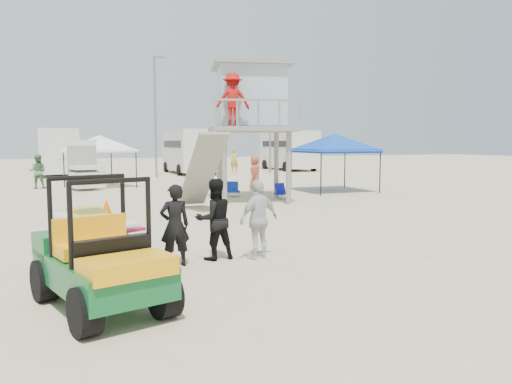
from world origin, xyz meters
name	(u,v)px	position (x,y,z in m)	size (l,w,h in m)	color
ground	(300,298)	(0.00, 0.00, 0.00)	(140.00, 140.00, 0.00)	beige
utility_cart	(99,250)	(-2.82, 0.57, 0.85)	(1.80, 2.63, 1.82)	#0D5826
surf_trailer	(88,224)	(-2.82, 2.90, 0.85)	(1.74, 2.49, 2.09)	black
man_left	(175,225)	(-1.30, 2.60, 0.78)	(0.57, 0.37, 1.55)	black
man_mid	(214,219)	(-0.45, 2.85, 0.81)	(0.78, 0.61, 1.61)	black
man_right	(259,219)	(0.40, 2.60, 0.79)	(0.93, 0.39, 1.59)	silver
lifeguard_tower	(248,101)	(3.78, 11.87, 3.91)	(3.95, 3.95, 5.25)	gray
canopy_blue	(334,137)	(8.96, 14.02, 2.58)	(3.26, 3.26, 3.13)	black
canopy_white_c	(99,138)	(-1.18, 20.20, 2.54)	(3.64, 3.64, 3.09)	black
umbrella_b	(71,171)	(-2.52, 22.06, 0.80)	(1.73, 1.77, 1.59)	#D1D913
cone_near	(106,206)	(-1.83, 10.21, 0.25)	(0.34, 0.34, 0.50)	#EC5207
beach_chair_b	(281,191)	(5.34, 12.16, 0.31)	(0.70, 0.78, 0.64)	#0E139A
beach_chair_c	(233,189)	(3.77, 13.74, 0.31)	(0.68, 0.74, 0.64)	#0F31AA
rv_mid_left	(59,150)	(-3.00, 31.49, 1.80)	(2.65, 6.50, 3.25)	silver
rv_mid_right	(189,149)	(6.00, 29.99, 1.80)	(2.64, 7.00, 3.25)	silver
rv_far_right	(288,149)	(15.00, 31.49, 1.80)	(2.64, 6.60, 3.25)	silver
light_pole_left	(155,117)	(3.00, 27.00, 4.00)	(0.14, 0.14, 8.00)	slate
light_pole_right	(270,120)	(12.00, 28.50, 4.00)	(0.14, 0.14, 8.00)	slate
distant_beachgoers	(109,172)	(-0.81, 19.50, 0.86)	(17.47, 14.59, 1.86)	#AF4F32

